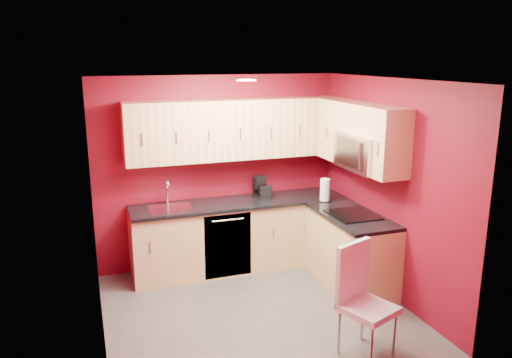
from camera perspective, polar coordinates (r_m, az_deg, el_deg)
floor at (r=5.67m, az=-0.01°, el=-14.86°), size 3.20×3.20×0.00m
ceiling at (r=4.98m, az=-0.01°, el=11.25°), size 3.20×3.20×0.00m
wall_back at (r=6.58m, az=-4.35°, el=0.86°), size 3.20×0.00×3.20m
wall_front at (r=3.89m, az=7.44°, el=-8.62°), size 3.20×0.00×3.20m
wall_left at (r=4.92m, az=-17.93°, el=-4.31°), size 0.00×3.00×3.00m
wall_right at (r=5.90m, az=14.83°, el=-1.11°), size 0.00×3.00×3.00m
base_cabinets_back at (r=6.59m, az=-1.84°, el=-6.49°), size 2.80×0.60×0.87m
base_cabinets_right at (r=6.20m, az=10.73°, el=-8.10°), size 0.60×1.30×0.87m
countertop_back at (r=6.43m, az=-1.83°, el=-2.73°), size 2.80×0.63×0.04m
countertop_right at (r=6.02m, az=10.88°, el=-4.15°), size 0.63×1.27×0.04m
upper_cabinets_back at (r=6.36m, az=-2.28°, el=5.71°), size 2.80×0.35×0.75m
upper_cabinets_right at (r=6.04m, az=11.48°, el=5.61°), size 0.35×1.55×0.75m
microwave at (r=5.86m, az=12.31°, el=3.06°), size 0.42×0.76×0.42m
cooktop at (r=5.98m, az=11.01°, el=-4.02°), size 0.50×0.55×0.01m
sink at (r=6.23m, az=-9.81°, el=-2.96°), size 0.52×0.42×0.35m
dishwasher_front at (r=6.26m, az=-3.23°, el=-7.62°), size 0.60×0.02×0.82m
downlight at (r=5.26m, az=-1.11°, el=11.23°), size 0.20×0.20×0.01m
coffee_maker at (r=6.59m, az=0.69°, el=-0.90°), size 0.21×0.25×0.27m
napkin_holder at (r=6.54m, az=1.17°, el=-1.52°), size 0.20×0.20×0.16m
paper_towel at (r=6.46m, az=7.88°, el=-1.26°), size 0.20×0.20×0.29m
dining_chair at (r=4.81m, az=12.70°, el=-13.63°), size 0.56×0.57×1.07m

